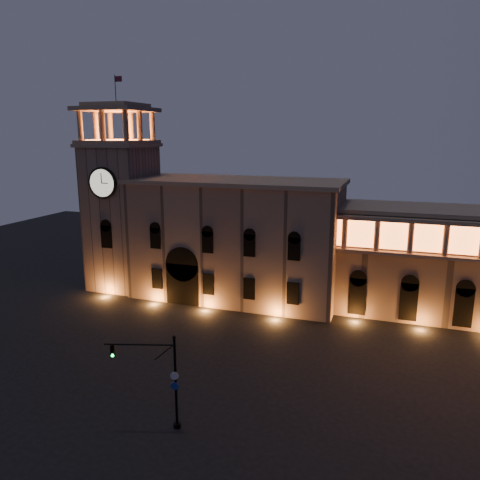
{
  "coord_description": "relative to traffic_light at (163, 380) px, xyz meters",
  "views": [
    {
      "loc": [
        20.22,
        -41.36,
        23.87
      ],
      "look_at": [
        0.66,
        16.0,
        10.14
      ],
      "focal_mm": 35.0,
      "sensor_mm": 36.0,
      "label": 1
    }
  ],
  "objects": [
    {
      "name": "traffic_light",
      "position": [
        0.0,
        0.0,
        0.0
      ],
      "size": [
        5.79,
        2.04,
        8.25
      ],
      "rotation": [
        0.0,
        0.0,
        0.3
      ],
      "color": "black",
      "rests_on": "ground"
    },
    {
      "name": "ground",
      "position": [
        -3.12,
        10.61,
        -4.33
      ],
      "size": [
        160.0,
        160.0,
        0.0
      ],
      "primitive_type": "plane",
      "color": "black",
      "rests_on": "ground"
    },
    {
      "name": "clock_tower",
      "position": [
        -23.62,
        31.59,
        8.17
      ],
      "size": [
        9.8,
        9.8,
        32.4
      ],
      "color": "#886C59",
      "rests_on": "ground"
    },
    {
      "name": "government_building",
      "position": [
        -5.2,
        32.54,
        4.44
      ],
      "size": [
        30.8,
        12.8,
        17.6
      ],
      "color": "#886C59",
      "rests_on": "ground"
    }
  ]
}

